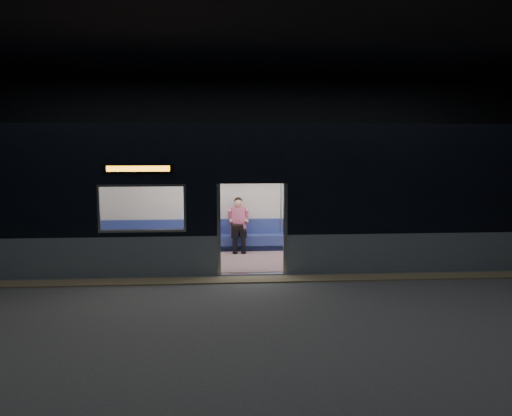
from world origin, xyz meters
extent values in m
cube|color=#47494C|center=(0.00, 0.00, -0.01)|extent=(24.00, 14.00, 0.01)
cube|color=black|center=(0.00, 0.00, 4.98)|extent=(24.00, 14.00, 0.04)
cube|color=black|center=(0.00, 6.98, 2.50)|extent=(24.00, 0.04, 5.00)
cube|color=black|center=(0.00, -6.98, 2.50)|extent=(24.00, 0.04, 5.00)
cube|color=#8C7F59|center=(0.00, 0.55, 0.01)|extent=(22.80, 0.50, 0.03)
cube|color=gray|center=(-4.85, 1.06, 0.45)|extent=(8.30, 0.12, 0.90)
cube|color=gray|center=(4.85, 1.06, 0.45)|extent=(8.30, 0.12, 0.90)
cube|color=black|center=(-4.85, 1.06, 2.05)|extent=(8.30, 0.12, 2.30)
cube|color=black|center=(4.85, 1.06, 2.05)|extent=(8.30, 0.12, 2.30)
cube|color=black|center=(0.00, 1.06, 2.62)|extent=(1.40, 0.12, 1.15)
cube|color=#B7BABC|center=(-0.74, 1.06, 1.02)|extent=(0.08, 0.14, 2.05)
cube|color=#B7BABC|center=(0.74, 1.06, 1.02)|extent=(0.08, 0.14, 2.05)
cube|color=black|center=(-2.45, 0.98, 2.39)|extent=(1.50, 0.04, 0.18)
cube|color=orange|center=(-2.45, 0.97, 2.39)|extent=(1.34, 0.03, 0.12)
cube|color=white|center=(0.00, 3.94, 1.60)|extent=(18.00, 0.12, 3.20)
cube|color=black|center=(0.00, 2.50, 3.28)|extent=(18.00, 3.00, 0.15)
cube|color=#805D63|center=(0.00, 2.50, 0.02)|extent=(17.76, 2.76, 0.04)
cube|color=white|center=(0.00, 2.50, 2.35)|extent=(17.76, 2.76, 0.10)
cube|color=navy|center=(0.00, 3.62, 0.24)|extent=(11.00, 0.48, 0.41)
cube|color=navy|center=(0.00, 3.81, 0.65)|extent=(11.00, 0.10, 0.40)
cube|color=#835F69|center=(-3.30, 1.41, 0.24)|extent=(4.40, 0.48, 0.41)
cube|color=#835F69|center=(3.30, 1.41, 0.24)|extent=(4.40, 0.48, 0.41)
cylinder|color=silver|center=(-0.95, 1.37, 1.17)|extent=(0.04, 0.04, 2.26)
cylinder|color=silver|center=(-0.95, 3.63, 1.17)|extent=(0.04, 0.04, 2.26)
cylinder|color=silver|center=(0.95, 1.37, 1.17)|extent=(0.04, 0.04, 2.26)
cylinder|color=silver|center=(0.95, 3.63, 1.17)|extent=(0.04, 0.04, 2.26)
cylinder|color=silver|center=(0.00, 3.58, 1.95)|extent=(11.00, 0.03, 0.03)
cube|color=black|center=(-0.32, 3.39, 0.53)|extent=(0.18, 0.49, 0.17)
cube|color=black|center=(-0.10, 3.39, 0.53)|extent=(0.18, 0.49, 0.17)
cylinder|color=black|center=(-0.32, 3.16, 0.26)|extent=(0.12, 0.12, 0.43)
cylinder|color=black|center=(-0.10, 3.16, 0.26)|extent=(0.12, 0.12, 0.43)
cube|color=pink|center=(-0.21, 3.59, 0.55)|extent=(0.42, 0.23, 0.21)
cylinder|color=pink|center=(-0.21, 3.62, 0.92)|extent=(0.47, 0.47, 0.55)
sphere|color=tan|center=(-0.21, 3.60, 1.31)|extent=(0.22, 0.22, 0.22)
sphere|color=black|center=(-0.21, 3.64, 1.35)|extent=(0.23, 0.23, 0.23)
cube|color=black|center=(-0.25, 3.31, 0.70)|extent=(0.40, 0.37, 0.16)
cube|color=white|center=(2.86, 3.85, 1.45)|extent=(0.93, 0.03, 0.60)
camera|label=1|loc=(-0.77, -10.76, 3.04)|focal=38.00mm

